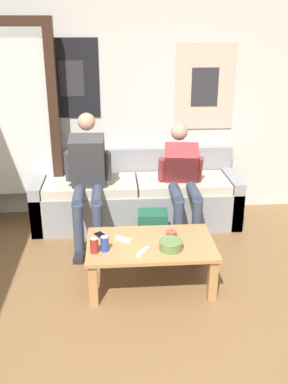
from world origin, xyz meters
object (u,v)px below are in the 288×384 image
(drink_can_blue, at_px, (105,244))
(game_controller_near_right, at_px, (143,252))
(drink_can_red, at_px, (94,245))
(person_seated_adult, at_px, (88,175))
(person_seated_teen, at_px, (182,177))
(backpack, at_px, (153,232))
(pillar_candle, at_px, (171,235))
(couch, at_px, (136,197))
(cell_phone, at_px, (101,235))
(coffee_table, at_px, (151,249))
(ceramic_bowl, at_px, (171,244))
(game_controller_near_left, at_px, (123,239))

(drink_can_blue, relative_size, game_controller_near_right, 0.90)
(drink_can_red, xyz_separation_m, game_controller_near_right, (0.38, -0.04, -0.05))
(person_seated_adult, height_order, person_seated_teen, person_seated_adult)
(backpack, height_order, pillar_candle, pillar_candle)
(person_seated_adult, distance_m, person_seated_teen, 0.96)
(drink_can_red, bearing_deg, couch, 73.31)
(pillar_candle, bearing_deg, game_controller_near_right, -138.41)
(backpack, xyz_separation_m, drink_can_blue, (-0.45, -0.70, 0.26))
(cell_phone, bearing_deg, person_seated_adult, 100.20)
(coffee_table, height_order, drink_can_red, drink_can_red)
(game_controller_near_right, bearing_deg, drink_can_blue, 168.33)
(cell_phone, bearing_deg, drink_can_red, -99.79)
(backpack, height_order, drink_can_red, drink_can_red)
(person_seated_adult, height_order, pillar_candle, person_seated_adult)
(backpack, height_order, game_controller_near_right, game_controller_near_right)
(backpack, xyz_separation_m, game_controller_near_right, (-0.15, -0.76, 0.21))
(coffee_table, height_order, person_seated_teen, person_seated_teen)
(couch, distance_m, drink_can_blue, 1.41)
(person_seated_adult, bearing_deg, game_controller_near_right, -66.14)
(couch, bearing_deg, backpack, -79.98)
(cell_phone, bearing_deg, coffee_table, -20.13)
(ceramic_bowl, distance_m, drink_can_blue, 0.53)
(ceramic_bowl, distance_m, game_controller_near_right, 0.23)
(person_seated_adult, distance_m, backpack, 0.85)
(drink_can_red, bearing_deg, cell_phone, 80.21)
(person_seated_adult, bearing_deg, cell_phone, -79.80)
(couch, height_order, cell_phone, couch)
(game_controller_near_left, bearing_deg, game_controller_near_right, -56.47)
(coffee_table, distance_m, drink_can_red, 0.49)
(couch, height_order, pillar_candle, couch)
(backpack, bearing_deg, person_seated_adult, 153.79)
(person_seated_adult, distance_m, cell_phone, 0.81)
(backpack, distance_m, game_controller_near_left, 0.65)
(cell_phone, bearing_deg, game_controller_near_left, -26.25)
(game_controller_near_right, relative_size, cell_phone, 0.92)
(person_seated_teen, height_order, backpack, person_seated_teen)
(coffee_table, relative_size, game_controller_near_right, 7.69)
(person_seated_adult, distance_m, drink_can_blue, 1.04)
(coffee_table, distance_m, backpack, 0.61)
(person_seated_teen, height_order, drink_can_blue, person_seated_teen)
(coffee_table, relative_size, ceramic_bowl, 5.43)
(game_controller_near_left, height_order, cell_phone, game_controller_near_left)
(person_seated_adult, distance_m, drink_can_red, 1.05)
(person_seated_adult, xyz_separation_m, ceramic_bowl, (0.69, -1.02, -0.25))
(coffee_table, relative_size, game_controller_near_left, 7.70)
(drink_can_blue, relative_size, cell_phone, 0.83)
(couch, relative_size, backpack, 5.67)
(person_seated_adult, distance_m, game_controller_near_right, 1.20)
(drink_can_blue, height_order, drink_can_red, same)
(drink_can_red, distance_m, cell_phone, 0.29)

